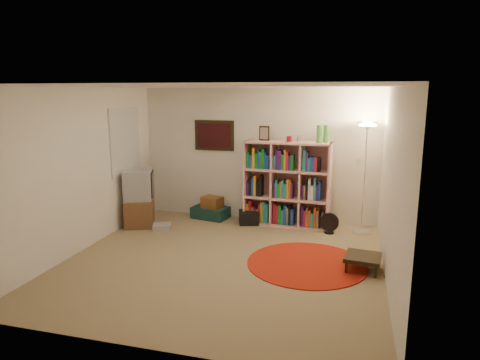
% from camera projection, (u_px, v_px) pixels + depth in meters
% --- Properties ---
extents(room, '(4.54, 4.54, 2.54)m').
position_uv_depth(room, '(219.00, 176.00, 6.03)').
color(room, '#907954').
rests_on(room, ground).
extents(bookshelf, '(1.57, 0.53, 1.86)m').
position_uv_depth(bookshelf, '(286.00, 185.00, 7.79)').
color(bookshelf, '#FFB1AA').
rests_on(bookshelf, ground).
extents(floor_lamp, '(0.40, 0.40, 1.94)m').
position_uv_depth(floor_lamp, '(367.00, 141.00, 7.16)').
color(floor_lamp, white).
rests_on(floor_lamp, ground).
extents(floor_fan, '(0.32, 0.18, 0.37)m').
position_uv_depth(floor_fan, '(329.00, 223.00, 7.42)').
color(floor_fan, black).
rests_on(floor_fan, ground).
extents(tv_stand, '(0.72, 0.84, 1.04)m').
position_uv_depth(tv_stand, '(139.00, 198.00, 7.88)').
color(tv_stand, brown).
rests_on(tv_stand, ground).
extents(dvd_box, '(0.39, 0.36, 0.11)m').
position_uv_depth(dvd_box, '(162.00, 227.00, 7.66)').
color(dvd_box, '#A3A4A8').
rests_on(dvd_box, ground).
extents(suitcase, '(0.75, 0.56, 0.22)m').
position_uv_depth(suitcase, '(210.00, 212.00, 8.36)').
color(suitcase, '#12312C').
rests_on(suitcase, ground).
extents(wicker_basket, '(0.44, 0.37, 0.22)m').
position_uv_depth(wicker_basket, '(212.00, 202.00, 8.28)').
color(wicker_basket, brown).
rests_on(wicker_basket, suitcase).
extents(duffel_bag, '(0.44, 0.40, 0.25)m').
position_uv_depth(duffel_bag, '(249.00, 217.00, 7.97)').
color(duffel_bag, black).
rests_on(duffel_bag, ground).
extents(red_rug, '(1.72, 1.72, 0.02)m').
position_uv_depth(red_rug, '(307.00, 263.00, 6.14)').
color(red_rug, '#9A1A0B').
rests_on(red_rug, ground).
extents(side_table, '(0.53, 0.53, 0.22)m').
position_uv_depth(side_table, '(363.00, 258.00, 5.89)').
color(side_table, black).
rests_on(side_table, ground).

